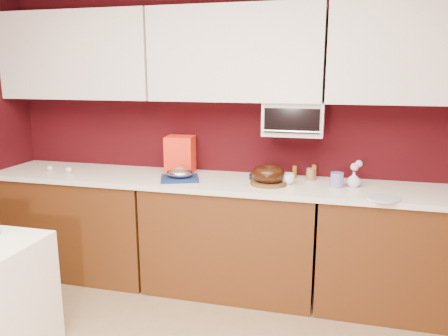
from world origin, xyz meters
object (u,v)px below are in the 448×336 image
Objects in this scene: bundt_cake at (269,174)px; flower_vase at (354,178)px; coffee_mug at (288,178)px; blue_jar at (337,180)px; foil_ham_nest at (180,173)px; pandoro_box at (180,155)px; toaster_oven at (294,118)px.

flower_vase is (0.61, 0.09, -0.02)m from bundt_cake.
coffee_mug is 0.36m from blue_jar.
bundt_cake reaches higher than coffee_mug.
coffee_mug is at bearing 17.51° from bundt_cake.
flower_vase reaches higher than foil_ham_nest.
toaster_oven is at bearing -5.65° from pandoro_box.
blue_jar is (0.49, 0.04, -0.02)m from bundt_cake.
toaster_oven reaches higher than flower_vase.
pandoro_box is at bearing 172.39° from blue_jar.
toaster_oven is 4.49× the size of coffee_mug.
coffee_mug is at bearing 179.45° from blue_jar.
blue_jar reaches higher than foil_ham_nest.
blue_jar is at bearing -26.24° from toaster_oven.
toaster_oven is 0.46m from coffee_mug.
flower_vase is (1.38, -0.12, -0.09)m from pandoro_box.
toaster_oven is 2.16× the size of foil_ham_nest.
foil_ham_nest is (-0.84, -0.24, -0.42)m from toaster_oven.
bundt_cake is 1.92× the size of flower_vase.
bundt_cake is 0.80m from pandoro_box.
toaster_oven is 0.57m from blue_jar.
bundt_cake is 0.15m from coffee_mug.
foil_ham_nest is 1.64× the size of flower_vase.
flower_vase is at bearing -14.61° from toaster_oven.
blue_jar is 0.87× the size of flower_vase.
toaster_oven is at bearing 15.73° from foil_ham_nest.
pandoro_box reaches higher than bundt_cake.
pandoro_box is at bearing 169.67° from coffee_mug.
coffee_mug is 0.91× the size of blue_jar.
pandoro_box is 2.77× the size of blue_jar.
foil_ham_nest is 0.83m from coffee_mug.
foil_ham_nest is at bearing -164.27° from toaster_oven.
coffee_mug is 0.79× the size of flower_vase.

